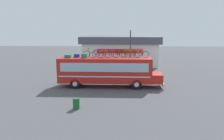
{
  "coord_description": "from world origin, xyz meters",
  "views": [
    {
      "loc": [
        1.9,
        -23.87,
        6.14
      ],
      "look_at": [
        0.76,
        0.0,
        1.83
      ],
      "focal_mm": 36.13,
      "sensor_mm": 36.0,
      "label": 1
    }
  ],
  "objects_px": {
    "rooftop_bicycle_2": "(97,55)",
    "trash_bin": "(76,103)",
    "rooftop_bicycle_6": "(127,54)",
    "bus": "(107,70)",
    "luggage_bag_3": "(84,56)",
    "luggage_bag_1": "(68,56)",
    "rooftop_bicycle_4": "(111,54)",
    "street_lamp": "(130,48)",
    "rooftop_bicycle_3": "(104,54)",
    "rooftop_bicycle_5": "(119,54)",
    "rooftop_bicycle_7": "(133,54)",
    "rooftop_bicycle_8": "(141,54)",
    "rooftop_bicycle_1": "(91,54)",
    "luggage_bag_2": "(77,56)"
  },
  "relations": [
    {
      "from": "rooftop_bicycle_2",
      "to": "trash_bin",
      "type": "xyz_separation_m",
      "value": [
        -0.91,
        -6.93,
        -3.1
      ]
    },
    {
      "from": "rooftop_bicycle_6",
      "to": "bus",
      "type": "bearing_deg",
      "value": -170.2
    },
    {
      "from": "bus",
      "to": "luggage_bag_3",
      "type": "bearing_deg",
      "value": -174.66
    },
    {
      "from": "luggage_bag_1",
      "to": "rooftop_bicycle_4",
      "type": "relative_size",
      "value": 0.36
    },
    {
      "from": "luggage_bag_1",
      "to": "street_lamp",
      "type": "xyz_separation_m",
      "value": [
        6.84,
        5.71,
        0.46
      ]
    },
    {
      "from": "rooftop_bicycle_2",
      "to": "rooftop_bicycle_4",
      "type": "bearing_deg",
      "value": 8.43
    },
    {
      "from": "rooftop_bicycle_3",
      "to": "rooftop_bicycle_5",
      "type": "distance_m",
      "value": 1.67
    },
    {
      "from": "bus",
      "to": "rooftop_bicycle_7",
      "type": "distance_m",
      "value": 3.34
    },
    {
      "from": "luggage_bag_1",
      "to": "rooftop_bicycle_8",
      "type": "xyz_separation_m",
      "value": [
        7.79,
        0.37,
        0.22
      ]
    },
    {
      "from": "rooftop_bicycle_7",
      "to": "rooftop_bicycle_1",
      "type": "bearing_deg",
      "value": 179.18
    },
    {
      "from": "rooftop_bicycle_4",
      "to": "street_lamp",
      "type": "xyz_separation_m",
      "value": [
        2.18,
        5.48,
        0.24
      ]
    },
    {
      "from": "rooftop_bicycle_2",
      "to": "rooftop_bicycle_8",
      "type": "height_order",
      "value": "rooftop_bicycle_8"
    },
    {
      "from": "rooftop_bicycle_1",
      "to": "rooftop_bicycle_4",
      "type": "distance_m",
      "value": 2.25
    },
    {
      "from": "rooftop_bicycle_5",
      "to": "trash_bin",
      "type": "xyz_separation_m",
      "value": [
        -3.26,
        -7.38,
        -3.12
      ]
    },
    {
      "from": "luggage_bag_3",
      "to": "rooftop_bicycle_8",
      "type": "height_order",
      "value": "rooftop_bicycle_8"
    },
    {
      "from": "rooftop_bicycle_1",
      "to": "rooftop_bicycle_5",
      "type": "height_order",
      "value": "rooftop_bicycle_1"
    },
    {
      "from": "luggage_bag_3",
      "to": "luggage_bag_2",
      "type": "bearing_deg",
      "value": 150.48
    },
    {
      "from": "rooftop_bicycle_4",
      "to": "rooftop_bicycle_8",
      "type": "xyz_separation_m",
      "value": [
        3.14,
        0.14,
        0.0
      ]
    },
    {
      "from": "rooftop_bicycle_5",
      "to": "trash_bin",
      "type": "relative_size",
      "value": 2.0
    },
    {
      "from": "rooftop_bicycle_7",
      "to": "street_lamp",
      "type": "bearing_deg",
      "value": 91.92
    },
    {
      "from": "rooftop_bicycle_7",
      "to": "street_lamp",
      "type": "height_order",
      "value": "street_lamp"
    },
    {
      "from": "luggage_bag_2",
      "to": "rooftop_bicycle_2",
      "type": "distance_m",
      "value": 2.35
    },
    {
      "from": "rooftop_bicycle_2",
      "to": "rooftop_bicycle_3",
      "type": "xyz_separation_m",
      "value": [
        0.74,
        0.01,
        0.02
      ]
    },
    {
      "from": "rooftop_bicycle_6",
      "to": "rooftop_bicycle_8",
      "type": "bearing_deg",
      "value": -8.3
    },
    {
      "from": "luggage_bag_3",
      "to": "rooftop_bicycle_5",
      "type": "height_order",
      "value": "rooftop_bicycle_5"
    },
    {
      "from": "luggage_bag_2",
      "to": "rooftop_bicycle_2",
      "type": "height_order",
      "value": "rooftop_bicycle_2"
    },
    {
      "from": "rooftop_bicycle_1",
      "to": "street_lamp",
      "type": "bearing_deg",
      "value": 49.62
    },
    {
      "from": "luggage_bag_1",
      "to": "rooftop_bicycle_5",
      "type": "bearing_deg",
      "value": 4.76
    },
    {
      "from": "luggage_bag_1",
      "to": "rooftop_bicycle_3",
      "type": "height_order",
      "value": "rooftop_bicycle_3"
    },
    {
      "from": "rooftop_bicycle_2",
      "to": "rooftop_bicycle_7",
      "type": "height_order",
      "value": "rooftop_bicycle_7"
    },
    {
      "from": "bus",
      "to": "rooftop_bicycle_7",
      "type": "relative_size",
      "value": 6.34
    },
    {
      "from": "rooftop_bicycle_3",
      "to": "rooftop_bicycle_6",
      "type": "bearing_deg",
      "value": 13.4
    },
    {
      "from": "luggage_bag_1",
      "to": "rooftop_bicycle_3",
      "type": "bearing_deg",
      "value": 0.27
    },
    {
      "from": "rooftop_bicycle_5",
      "to": "rooftop_bicycle_7",
      "type": "bearing_deg",
      "value": 0.22
    },
    {
      "from": "luggage_bag_2",
      "to": "rooftop_bicycle_6",
      "type": "relative_size",
      "value": 0.33
    },
    {
      "from": "luggage_bag_1",
      "to": "rooftop_bicycle_7",
      "type": "height_order",
      "value": "rooftop_bicycle_7"
    },
    {
      "from": "luggage_bag_3",
      "to": "street_lamp",
      "type": "distance_m",
      "value": 7.66
    },
    {
      "from": "luggage_bag_1",
      "to": "trash_bin",
      "type": "distance_m",
      "value": 7.83
    },
    {
      "from": "luggage_bag_2",
      "to": "rooftop_bicycle_5",
      "type": "relative_size",
      "value": 0.32
    },
    {
      "from": "bus",
      "to": "rooftop_bicycle_1",
      "type": "xyz_separation_m",
      "value": [
        -1.74,
        0.31,
        1.76
      ]
    },
    {
      "from": "rooftop_bicycle_6",
      "to": "luggage_bag_3",
      "type": "bearing_deg",
      "value": -172.55
    },
    {
      "from": "rooftop_bicycle_4",
      "to": "rooftop_bicycle_5",
      "type": "relative_size",
      "value": 1.03
    },
    {
      "from": "luggage_bag_3",
      "to": "rooftop_bicycle_5",
      "type": "bearing_deg",
      "value": 7.02
    },
    {
      "from": "luggage_bag_3",
      "to": "rooftop_bicycle_6",
      "type": "xyz_separation_m",
      "value": [
        4.55,
        0.59,
        0.15
      ]
    },
    {
      "from": "luggage_bag_2",
      "to": "luggage_bag_3",
      "type": "xyz_separation_m",
      "value": [
        0.89,
        -0.5,
        0.05
      ]
    },
    {
      "from": "rooftop_bicycle_1",
      "to": "rooftop_bicycle_6",
      "type": "relative_size",
      "value": 1.02
    },
    {
      "from": "luggage_bag_3",
      "to": "rooftop_bicycle_5",
      "type": "xyz_separation_m",
      "value": [
        3.75,
        0.46,
        0.16
      ]
    },
    {
      "from": "rooftop_bicycle_5",
      "to": "trash_bin",
      "type": "height_order",
      "value": "rooftop_bicycle_5"
    },
    {
      "from": "bus",
      "to": "rooftop_bicycle_7",
      "type": "height_order",
      "value": "rooftop_bicycle_7"
    },
    {
      "from": "rooftop_bicycle_1",
      "to": "street_lamp",
      "type": "xyz_separation_m",
      "value": [
        4.41,
        5.18,
        0.22
      ]
    }
  ]
}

